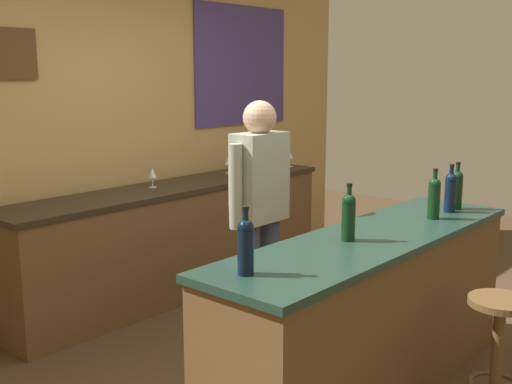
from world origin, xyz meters
name	(u,v)px	position (x,y,z in m)	size (l,w,h in m)	color
ground_plane	(310,370)	(0.00, 0.00, 0.00)	(10.00, 10.00, 0.00)	#4C3823
back_wall	(106,121)	(0.03, 2.03, 1.41)	(6.00, 0.09, 2.80)	tan
bar_counter	(369,315)	(0.00, -0.40, 0.46)	(2.29, 0.60, 0.92)	brown
side_counter	(177,239)	(0.40, 1.65, 0.45)	(3.04, 0.56, 0.90)	brown
bartender	(260,209)	(0.05, 0.45, 0.94)	(0.52, 0.21, 1.62)	#384766
bar_stool	(498,340)	(0.15, -1.06, 0.46)	(0.32, 0.32, 0.68)	brown
wine_bottle_a	(246,244)	(-0.95, -0.33, 1.06)	(0.07, 0.07, 0.31)	black
wine_bottle_b	(349,215)	(-0.17, -0.36, 1.06)	(0.07, 0.07, 0.31)	black
wine_bottle_c	(434,197)	(0.59, -0.47, 1.06)	(0.07, 0.07, 0.31)	black
wine_bottle_d	(450,191)	(0.83, -0.47, 1.06)	(0.07, 0.07, 0.31)	black
wine_bottle_e	(457,188)	(0.94, -0.46, 1.06)	(0.07, 0.07, 0.31)	black
wine_glass_a	(152,174)	(0.21, 1.70, 1.01)	(0.07, 0.07, 0.16)	silver
wine_glass_b	(228,161)	(1.10, 1.73, 1.01)	(0.07, 0.07, 0.16)	silver
wine_glass_c	(290,155)	(1.78, 1.57, 1.01)	(0.07, 0.07, 0.16)	silver
coffee_mug	(254,164)	(1.43, 1.71, 0.95)	(0.12, 0.08, 0.09)	#336699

